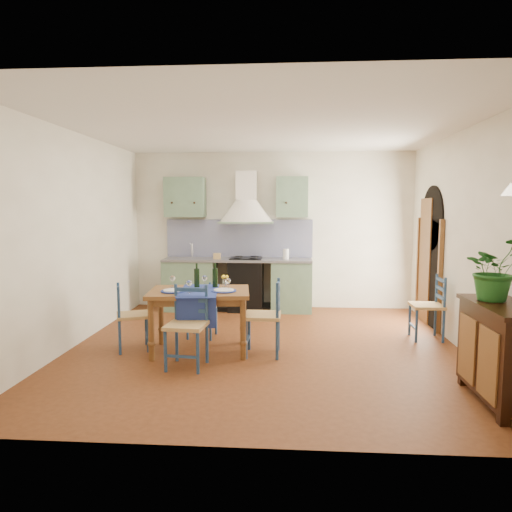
{
  "coord_description": "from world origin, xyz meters",
  "views": [
    {
      "loc": [
        0.28,
        -5.76,
        1.81
      ],
      "look_at": [
        -0.14,
        0.3,
        1.17
      ],
      "focal_mm": 32.0,
      "sensor_mm": 36.0,
      "label": 1
    }
  ],
  "objects_px": {
    "chair_near": "(187,325)",
    "potted_plant": "(494,269)",
    "sideboard": "(503,350)",
    "dining_table": "(200,297)"
  },
  "relations": [
    {
      "from": "dining_table",
      "to": "potted_plant",
      "type": "distance_m",
      "value": 3.29
    },
    {
      "from": "chair_near",
      "to": "sideboard",
      "type": "distance_m",
      "value": 3.21
    },
    {
      "from": "dining_table",
      "to": "sideboard",
      "type": "height_order",
      "value": "dining_table"
    },
    {
      "from": "sideboard",
      "to": "chair_near",
      "type": "bearing_deg",
      "value": 165.88
    },
    {
      "from": "dining_table",
      "to": "chair_near",
      "type": "xyz_separation_m",
      "value": [
        -0.04,
        -0.55,
        -0.22
      ]
    },
    {
      "from": "chair_near",
      "to": "sideboard",
      "type": "relative_size",
      "value": 0.88
    },
    {
      "from": "dining_table",
      "to": "sideboard",
      "type": "xyz_separation_m",
      "value": [
        3.07,
        -1.33,
        -0.18
      ]
    },
    {
      "from": "chair_near",
      "to": "potted_plant",
      "type": "xyz_separation_m",
      "value": [
        3.08,
        -0.6,
        0.75
      ]
    },
    {
      "from": "chair_near",
      "to": "potted_plant",
      "type": "height_order",
      "value": "potted_plant"
    },
    {
      "from": "dining_table",
      "to": "sideboard",
      "type": "distance_m",
      "value": 3.35
    }
  ]
}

